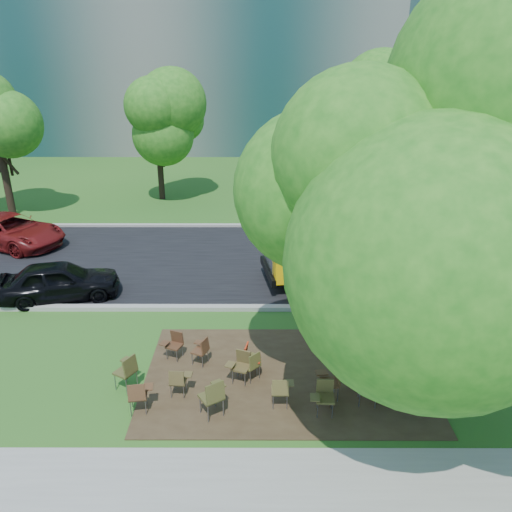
{
  "coord_description": "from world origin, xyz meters",
  "views": [
    {
      "loc": [
        0.28,
        -10.97,
        7.54
      ],
      "look_at": [
        0.25,
        3.14,
        1.79
      ],
      "focal_mm": 35.0,
      "sensor_mm": 36.0,
      "label": 1
    }
  ],
  "objects_px": {
    "chair_4": "(281,389)",
    "chair_9": "(174,342)",
    "chair_10": "(250,356)",
    "main_tree": "(422,187)",
    "chair_3": "(241,363)",
    "chair_5": "(324,394)",
    "chair_13": "(385,362)",
    "chair_14": "(332,379)",
    "chair_12": "(357,348)",
    "chair_1": "(179,380)",
    "chair_2": "(214,394)",
    "chair_11": "(252,363)",
    "black_car": "(60,281)",
    "school_bus": "(449,230)",
    "chair_7": "(394,365)",
    "chair_15": "(127,369)",
    "chair_0": "(139,394)",
    "chair_8": "(202,348)",
    "chair_6": "(370,383)",
    "bg_car_red": "(10,231)"
  },
  "relations": [
    {
      "from": "main_tree",
      "to": "chair_15",
      "type": "bearing_deg",
      "value": 177.69
    },
    {
      "from": "chair_7",
      "to": "chair_14",
      "type": "xyz_separation_m",
      "value": [
        -1.55,
        -0.46,
        -0.05
      ]
    },
    {
      "from": "main_tree",
      "to": "chair_12",
      "type": "height_order",
      "value": "main_tree"
    },
    {
      "from": "chair_9",
      "to": "chair_10",
      "type": "bearing_deg",
      "value": -176.95
    },
    {
      "from": "chair_2",
      "to": "chair_11",
      "type": "xyz_separation_m",
      "value": [
        0.84,
        1.35,
        -0.11
      ]
    },
    {
      "from": "school_bus",
      "to": "bg_car_red",
      "type": "xyz_separation_m",
      "value": [
        -17.15,
        2.87,
        -1.03
      ]
    },
    {
      "from": "chair_2",
      "to": "chair_5",
      "type": "height_order",
      "value": "chair_2"
    },
    {
      "from": "main_tree",
      "to": "chair_13",
      "type": "distance_m",
      "value": 4.6
    },
    {
      "from": "chair_6",
      "to": "bg_car_red",
      "type": "relative_size",
      "value": 0.19
    },
    {
      "from": "chair_3",
      "to": "chair_6",
      "type": "bearing_deg",
      "value": -175.25
    },
    {
      "from": "chair_14",
      "to": "black_car",
      "type": "relative_size",
      "value": 0.23
    },
    {
      "from": "chair_12",
      "to": "black_car",
      "type": "xyz_separation_m",
      "value": [
        -9.02,
        3.76,
        0.15
      ]
    },
    {
      "from": "chair_5",
      "to": "chair_12",
      "type": "distance_m",
      "value": 2.19
    },
    {
      "from": "chair_1",
      "to": "black_car",
      "type": "relative_size",
      "value": 0.2
    },
    {
      "from": "chair_14",
      "to": "chair_0",
      "type": "bearing_deg",
      "value": 90.96
    },
    {
      "from": "chair_0",
      "to": "main_tree",
      "type": "bearing_deg",
      "value": -2.36
    },
    {
      "from": "chair_11",
      "to": "black_car",
      "type": "height_order",
      "value": "black_car"
    },
    {
      "from": "chair_10",
      "to": "chair_15",
      "type": "height_order",
      "value": "chair_15"
    },
    {
      "from": "main_tree",
      "to": "chair_3",
      "type": "bearing_deg",
      "value": 171.33
    },
    {
      "from": "chair_4",
      "to": "chair_10",
      "type": "bearing_deg",
      "value": 119.07
    },
    {
      "from": "chair_2",
      "to": "chair_11",
      "type": "bearing_deg",
      "value": 25.18
    },
    {
      "from": "chair_7",
      "to": "chair_11",
      "type": "height_order",
      "value": "chair_7"
    },
    {
      "from": "chair_13",
      "to": "chair_14",
      "type": "relative_size",
      "value": 0.95
    },
    {
      "from": "main_tree",
      "to": "chair_14",
      "type": "bearing_deg",
      "value": -176.89
    },
    {
      "from": "chair_2",
      "to": "chair_9",
      "type": "distance_m",
      "value": 2.62
    },
    {
      "from": "chair_1",
      "to": "chair_6",
      "type": "height_order",
      "value": "chair_6"
    },
    {
      "from": "chair_7",
      "to": "chair_15",
      "type": "distance_m",
      "value": 6.38
    },
    {
      "from": "chair_3",
      "to": "chair_5",
      "type": "height_order",
      "value": "chair_5"
    },
    {
      "from": "chair_4",
      "to": "chair_0",
      "type": "bearing_deg",
      "value": -176.26
    },
    {
      "from": "chair_2",
      "to": "chair_6",
      "type": "relative_size",
      "value": 1.05
    },
    {
      "from": "chair_1",
      "to": "chair_11",
      "type": "distance_m",
      "value": 1.84
    },
    {
      "from": "chair_7",
      "to": "chair_13",
      "type": "relative_size",
      "value": 1.15
    },
    {
      "from": "school_bus",
      "to": "chair_12",
      "type": "bearing_deg",
      "value": -135.63
    },
    {
      "from": "chair_3",
      "to": "chair_12",
      "type": "distance_m",
      "value": 3.05
    },
    {
      "from": "black_car",
      "to": "school_bus",
      "type": "bearing_deg",
      "value": -95.28
    },
    {
      "from": "school_bus",
      "to": "chair_7",
      "type": "height_order",
      "value": "school_bus"
    },
    {
      "from": "chair_10",
      "to": "chair_7",
      "type": "bearing_deg",
      "value": 93.11
    },
    {
      "from": "chair_12",
      "to": "black_car",
      "type": "bearing_deg",
      "value": -89.91
    },
    {
      "from": "chair_4",
      "to": "chair_9",
      "type": "relative_size",
      "value": 1.05
    },
    {
      "from": "chair_3",
      "to": "chair_11",
      "type": "relative_size",
      "value": 1.04
    },
    {
      "from": "chair_6",
      "to": "chair_13",
      "type": "bearing_deg",
      "value": -23.99
    },
    {
      "from": "chair_0",
      "to": "chair_8",
      "type": "distance_m",
      "value": 2.26
    },
    {
      "from": "chair_4",
      "to": "chair_11",
      "type": "xyz_separation_m",
      "value": [
        -0.66,
        1.03,
        -0.01
      ]
    },
    {
      "from": "chair_1",
      "to": "chair_2",
      "type": "relative_size",
      "value": 0.79
    },
    {
      "from": "chair_8",
      "to": "chair_9",
      "type": "xyz_separation_m",
      "value": [
        -0.75,
        0.29,
        -0.0
      ]
    },
    {
      "from": "chair_5",
      "to": "school_bus",
      "type": "bearing_deg",
      "value": -121.1
    },
    {
      "from": "chair_10",
      "to": "chair_8",
      "type": "bearing_deg",
      "value": -96.4
    },
    {
      "from": "chair_2",
      "to": "chair_1",
      "type": "bearing_deg",
      "value": 108.41
    },
    {
      "from": "chair_4",
      "to": "chair_8",
      "type": "relative_size",
      "value": 1.04
    },
    {
      "from": "chair_10",
      "to": "chair_12",
      "type": "height_order",
      "value": "chair_10"
    }
  ]
}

